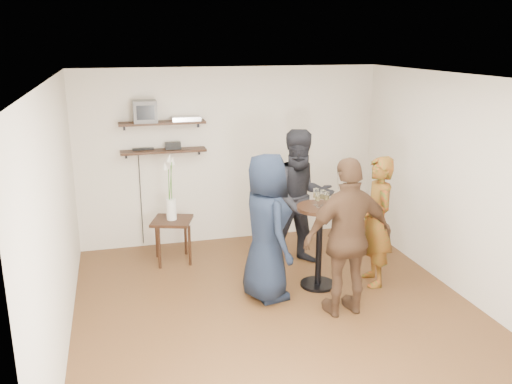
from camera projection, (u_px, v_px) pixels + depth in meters
room at (281, 203)px, 5.74m from camera, size 4.58×5.08×2.68m
shelf_upper at (162, 123)px, 7.55m from camera, size 1.20×0.25×0.04m
shelf_lower at (164, 151)px, 7.66m from camera, size 1.20×0.25×0.04m
crt_monitor at (145, 111)px, 7.45m from camera, size 0.32×0.30×0.30m
dvd_deck at (186, 119)px, 7.62m from camera, size 0.40×0.24×0.06m
radio at (173, 146)px, 7.68m from camera, size 0.22×0.10×0.10m
power_strip at (143, 149)px, 7.63m from camera, size 0.30×0.05×0.03m
side_table at (172, 226)px, 7.40m from camera, size 0.64×0.64×0.61m
vase_lilies at (171, 199)px, 7.29m from camera, size 0.19×0.19×0.93m
drinks_table at (319, 235)px, 6.61m from camera, size 0.57×0.57×1.04m
wine_glass_fl at (318, 197)px, 6.42m from camera, size 0.06×0.06×0.19m
wine_glass_fr at (327, 197)px, 6.45m from camera, size 0.06×0.06×0.18m
wine_glass_bl at (316, 194)px, 6.51m from camera, size 0.07×0.07×0.21m
wine_glass_br at (323, 195)px, 6.48m from camera, size 0.07×0.07×0.20m
person_plaid at (377, 222)px, 6.65m from camera, size 0.47×0.64×1.63m
person_dark at (301, 199)px, 7.21m from camera, size 0.91×0.72×1.86m
person_navy at (266, 228)px, 6.27m from camera, size 0.69×0.93×1.75m
person_brown at (348, 238)px, 5.89m from camera, size 1.07×0.51×1.78m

